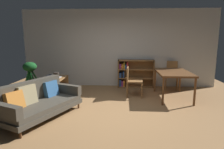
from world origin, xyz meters
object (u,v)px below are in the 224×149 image
at_px(dining_chair_near, 132,80).
at_px(dining_chair_far, 172,73).
at_px(open_laptop, 55,77).
at_px(dining_table, 173,74).
at_px(media_console, 58,87).
at_px(fabric_couch, 37,101).
at_px(potted_floor_plant, 30,75).
at_px(desk_speaker, 56,76).
at_px(bookshelf, 133,73).

distance_m(dining_chair_near, dining_chair_far, 1.73).
xyz_separation_m(open_laptop, dining_table, (3.47, -0.07, 0.13)).
distance_m(media_console, dining_chair_far, 3.78).
height_order(open_laptop, dining_table, dining_table).
xyz_separation_m(fabric_couch, potted_floor_plant, (-1.04, 1.86, 0.20)).
bearing_deg(media_console, desk_speaker, -77.34).
xyz_separation_m(potted_floor_plant, bookshelf, (3.25, 1.00, -0.08)).
relative_size(media_console, bookshelf, 0.82).
distance_m(dining_table, dining_chair_far, 1.16).
xyz_separation_m(open_laptop, dining_chair_near, (2.32, 0.03, -0.06)).
distance_m(fabric_couch, open_laptop, 1.69).
bearing_deg(potted_floor_plant, open_laptop, -12.37).
xyz_separation_m(media_console, dining_chair_near, (2.21, 0.11, 0.23)).
distance_m(media_console, open_laptop, 0.32).
xyz_separation_m(dining_table, bookshelf, (-1.07, 1.25, -0.21)).
relative_size(potted_floor_plant, dining_table, 0.68).
xyz_separation_m(dining_table, dining_chair_far, (0.24, 1.12, -0.17)).
distance_m(open_laptop, dining_chair_far, 3.85).
bearing_deg(dining_chair_far, desk_speaker, -159.04).
distance_m(desk_speaker, dining_chair_near, 2.19).
relative_size(fabric_couch, bookshelf, 1.60).
bearing_deg(open_laptop, desk_speaker, -62.96).
bearing_deg(potted_floor_plant, dining_chair_near, -2.78).
bearing_deg(media_console, potted_floor_plant, 164.41).
bearing_deg(potted_floor_plant, media_console, -15.59).
xyz_separation_m(open_laptop, potted_floor_plant, (-0.84, 0.18, -0.00)).
bearing_deg(fabric_couch, desk_speaker, 91.55).
distance_m(desk_speaker, dining_chair_far, 3.80).
distance_m(fabric_couch, desk_speaker, 1.40).
xyz_separation_m(dining_chair_near, bookshelf, (0.09, 1.15, -0.02)).
height_order(dining_table, bookshelf, bookshelf).
bearing_deg(dining_table, potted_floor_plant, 176.68).
xyz_separation_m(open_laptop, bookshelf, (2.40, 1.19, -0.08)).
height_order(desk_speaker, potted_floor_plant, potted_floor_plant).
height_order(open_laptop, bookshelf, bookshelf).
xyz_separation_m(desk_speaker, bookshelf, (2.25, 1.49, -0.17)).
relative_size(media_console, dining_table, 0.71).
bearing_deg(desk_speaker, open_laptop, 117.04).
height_order(potted_floor_plant, bookshelf, potted_floor_plant).
distance_m(open_laptop, potted_floor_plant, 0.86).
distance_m(open_laptop, dining_chair_near, 2.32).
height_order(media_console, dining_table, dining_table).
bearing_deg(open_laptop, fabric_couch, -83.43).
bearing_deg(dining_chair_near, open_laptop, -179.23).
xyz_separation_m(media_console, desk_speaker, (0.05, -0.23, 0.38)).
bearing_deg(dining_chair_near, potted_floor_plant, 177.22).
xyz_separation_m(dining_chair_near, dining_chair_far, (1.39, 1.02, 0.03)).
relative_size(fabric_couch, potted_floor_plant, 2.04).
distance_m(dining_chair_far, bookshelf, 1.31).
height_order(dining_chair_near, bookshelf, bookshelf).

